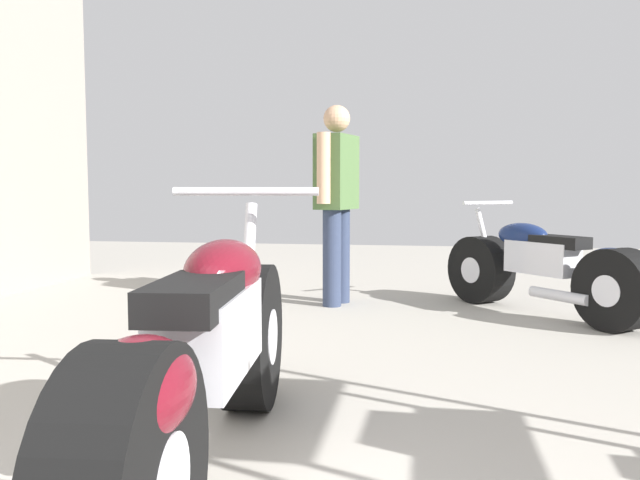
% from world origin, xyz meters
% --- Properties ---
extents(ground_plane, '(15.22, 15.22, 0.00)m').
position_xyz_m(ground_plane, '(0.00, 3.06, 0.00)').
color(ground_plane, '#A8A399').
extents(motorcycle_maroon_cruiser, '(0.62, 2.10, 0.98)m').
position_xyz_m(motorcycle_maroon_cruiser, '(-0.10, 1.64, 0.41)').
color(motorcycle_maroon_cruiser, black).
rests_on(motorcycle_maroon_cruiser, ground_plane).
extents(motorcycle_black_naked, '(1.37, 1.57, 0.87)m').
position_xyz_m(motorcycle_black_naked, '(1.49, 4.78, 0.35)').
color(motorcycle_black_naked, black).
rests_on(motorcycle_black_naked, ground_plane).
extents(mechanic_in_blue, '(0.34, 0.67, 1.65)m').
position_xyz_m(mechanic_in_blue, '(-0.14, 5.01, 0.93)').
color(mechanic_in_blue, '#2D3851').
rests_on(mechanic_in_blue, ground_plane).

